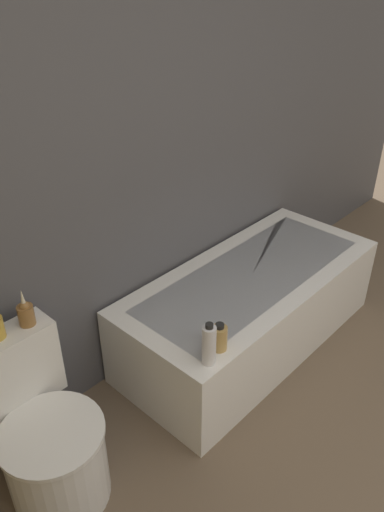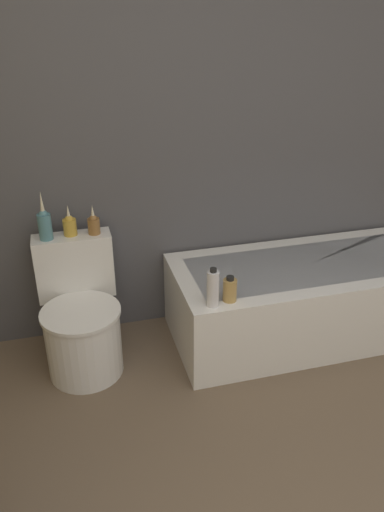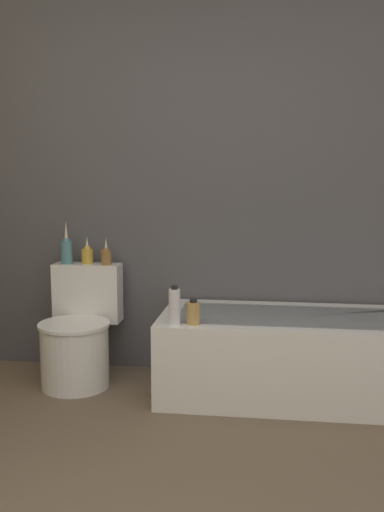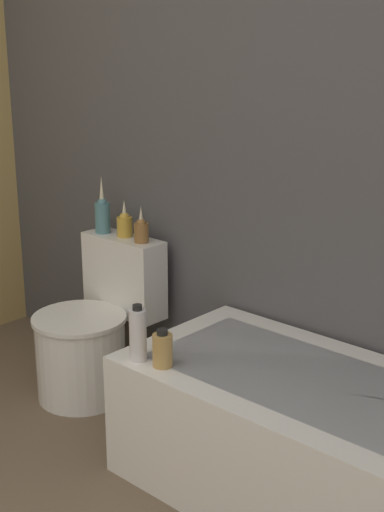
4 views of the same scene
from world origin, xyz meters
TOP-DOWN VIEW (x-y plane):
  - wall_back_tiled at (0.00, 2.32)m, footprint 6.40×0.06m
  - bathtub at (0.72, 1.91)m, footprint 1.65×0.72m
  - toilet at (-0.65, 1.95)m, footprint 0.44×0.58m
  - vase_gold at (-0.78, 2.15)m, footprint 0.07×0.07m
  - vase_silver at (-0.65, 2.17)m, footprint 0.07×0.07m
  - vase_bronze at (-0.52, 2.15)m, footprint 0.07×0.07m
  - shampoo_bottle_tall at (0.02, 1.62)m, footprint 0.06×0.06m
  - shampoo_bottle_short at (0.12, 1.64)m, footprint 0.07×0.07m

SIDE VIEW (x-z plane):
  - bathtub at x=0.72m, z-range 0.00..0.49m
  - toilet at x=-0.65m, z-range -0.07..0.65m
  - shampoo_bottle_short at x=0.12m, z-range 0.48..0.62m
  - shampoo_bottle_tall at x=0.02m, z-range 0.48..0.70m
  - vase_bronze at x=-0.52m, z-range 0.70..0.87m
  - vase_silver at x=-0.65m, z-range 0.70..0.87m
  - vase_gold at x=-0.78m, z-range 0.68..0.96m
  - wall_back_tiled at x=0.00m, z-range 0.00..2.60m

